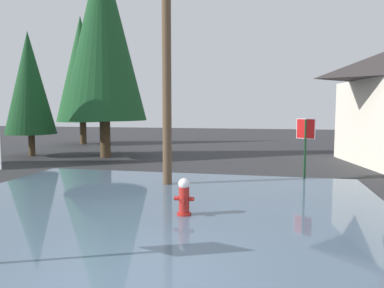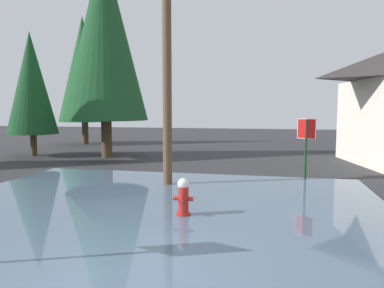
{
  "view_description": "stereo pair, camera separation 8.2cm",
  "coord_description": "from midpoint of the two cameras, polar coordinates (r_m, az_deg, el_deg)",
  "views": [
    {
      "loc": [
        1.85,
        -4.58,
        2.41
      ],
      "look_at": [
        -0.24,
        5.43,
        1.43
      ],
      "focal_mm": 34.49,
      "sensor_mm": 36.0,
      "label": 1
    },
    {
      "loc": [
        1.93,
        -4.56,
        2.41
      ],
      "look_at": [
        -0.24,
        5.43,
        1.43
      ],
      "focal_mm": 34.49,
      "sensor_mm": 36.0,
      "label": 2
    }
  ],
  "objects": [
    {
      "name": "ground_plane",
      "position": [
        5.53,
        -9.78,
        -21.04
      ],
      "size": [
        80.0,
        80.0,
        0.1
      ],
      "primitive_type": "cube",
      "color": "#2D2D30"
    },
    {
      "name": "flood_puddle",
      "position": [
        8.19,
        -7.92,
        -11.45
      ],
      "size": [
        11.21,
        11.21,
        0.06
      ],
      "primitive_type": "cube",
      "color": "#4C6075",
      "rests_on": "ground"
    },
    {
      "name": "fire_hydrant",
      "position": [
        8.23,
        -1.08,
        -8.39
      ],
      "size": [
        0.45,
        0.38,
        0.89
      ],
      "color": "#AD231E",
      "rests_on": "ground"
    },
    {
      "name": "utility_pole",
      "position": [
        11.53,
        -3.7,
        14.74
      ],
      "size": [
        1.6,
        0.28,
        8.18
      ],
      "color": "brown",
      "rests_on": "ground"
    },
    {
      "name": "stop_sign_far",
      "position": [
        13.0,
        17.43,
        1.08
      ],
      "size": [
        0.58,
        0.39,
        2.07
      ],
      "color": "#1E4C28",
      "rests_on": "ground"
    },
    {
      "name": "pine_tree_tall_left",
      "position": [
        26.22,
        -16.35,
        11.0
      ],
      "size": [
        3.42,
        3.42,
        8.54
      ],
      "color": "#4C3823",
      "rests_on": "ground"
    },
    {
      "name": "pine_tree_mid_left",
      "position": [
        20.48,
        -23.51,
        8.61
      ],
      "size": [
        2.5,
        2.5,
        6.26
      ],
      "color": "#4C3823",
      "rests_on": "ground"
    },
    {
      "name": "pine_tree_short_left",
      "position": [
        19.02,
        -13.28,
        16.31
      ],
      "size": [
        4.1,
        4.1,
        10.24
      ],
      "color": "#4C3823",
      "rests_on": "ground"
    }
  ]
}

